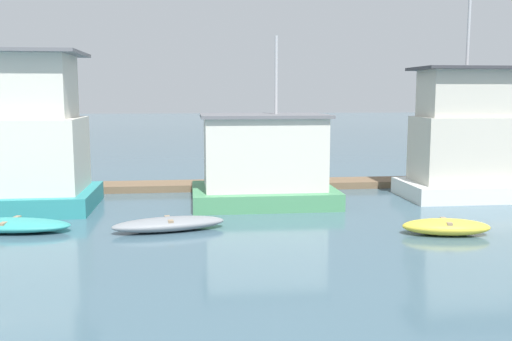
{
  "coord_description": "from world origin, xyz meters",
  "views": [
    {
      "loc": [
        -2.4,
        -21.99,
        4.28
      ],
      "look_at": [
        0.0,
        -1.0,
        1.4
      ],
      "focal_mm": 40.0,
      "sensor_mm": 36.0,
      "label": 1
    }
  ],
  "objects_px": {
    "houseboat_green": "(263,163)",
    "dinghy_grey": "(169,224)",
    "mooring_post_near_left": "(295,169)",
    "houseboat_teal": "(13,141)",
    "dinghy_yellow": "(446,227)",
    "houseboat_white": "(467,142)",
    "dinghy_teal": "(10,225)"
  },
  "relations": [
    {
      "from": "houseboat_green",
      "to": "dinghy_grey",
      "type": "xyz_separation_m",
      "value": [
        -3.5,
        -4.13,
        -1.39
      ]
    },
    {
      "from": "houseboat_green",
      "to": "mooring_post_near_left",
      "type": "relative_size",
      "value": 3.29
    },
    {
      "from": "houseboat_teal",
      "to": "dinghy_yellow",
      "type": "relative_size",
      "value": 2.08
    },
    {
      "from": "houseboat_white",
      "to": "houseboat_green",
      "type": "bearing_deg",
      "value": -178.11
    },
    {
      "from": "houseboat_teal",
      "to": "dinghy_teal",
      "type": "relative_size",
      "value": 1.44
    },
    {
      "from": "houseboat_green",
      "to": "dinghy_grey",
      "type": "height_order",
      "value": "houseboat_green"
    },
    {
      "from": "houseboat_teal",
      "to": "dinghy_teal",
      "type": "height_order",
      "value": "houseboat_teal"
    },
    {
      "from": "dinghy_teal",
      "to": "dinghy_grey",
      "type": "bearing_deg",
      "value": -5.88
    },
    {
      "from": "houseboat_green",
      "to": "houseboat_teal",
      "type": "bearing_deg",
      "value": -179.37
    },
    {
      "from": "dinghy_teal",
      "to": "houseboat_teal",
      "type": "bearing_deg",
      "value": 103.28
    },
    {
      "from": "houseboat_green",
      "to": "houseboat_white",
      "type": "distance_m",
      "value": 8.41
    },
    {
      "from": "houseboat_white",
      "to": "dinghy_teal",
      "type": "relative_size",
      "value": 2.26
    },
    {
      "from": "dinghy_teal",
      "to": "dinghy_yellow",
      "type": "distance_m",
      "value": 13.45
    },
    {
      "from": "dinghy_teal",
      "to": "mooring_post_near_left",
      "type": "distance_m",
      "value": 11.9
    },
    {
      "from": "houseboat_white",
      "to": "dinghy_teal",
      "type": "bearing_deg",
      "value": -166.91
    },
    {
      "from": "houseboat_teal",
      "to": "mooring_post_near_left",
      "type": "relative_size",
      "value": 2.96
    },
    {
      "from": "houseboat_white",
      "to": "mooring_post_near_left",
      "type": "relative_size",
      "value": 4.63
    },
    {
      "from": "houseboat_teal",
      "to": "dinghy_teal",
      "type": "distance_m",
      "value": 4.32
    },
    {
      "from": "dinghy_grey",
      "to": "mooring_post_near_left",
      "type": "bearing_deg",
      "value": 51.95
    },
    {
      "from": "houseboat_white",
      "to": "mooring_post_near_left",
      "type": "bearing_deg",
      "value": 161.09
    },
    {
      "from": "dinghy_teal",
      "to": "mooring_post_near_left",
      "type": "xyz_separation_m",
      "value": [
        10.14,
        6.18,
        0.78
      ]
    },
    {
      "from": "dinghy_yellow",
      "to": "mooring_post_near_left",
      "type": "xyz_separation_m",
      "value": [
        -3.16,
        8.14,
        0.73
      ]
    },
    {
      "from": "dinghy_grey",
      "to": "dinghy_yellow",
      "type": "height_order",
      "value": "dinghy_yellow"
    },
    {
      "from": "mooring_post_near_left",
      "to": "houseboat_green",
      "type": "bearing_deg",
      "value": -124.13
    },
    {
      "from": "houseboat_green",
      "to": "dinghy_yellow",
      "type": "xyz_separation_m",
      "value": [
        4.89,
        -5.59,
        -1.36
      ]
    },
    {
      "from": "houseboat_green",
      "to": "dinghy_teal",
      "type": "bearing_deg",
      "value": -156.68
    },
    {
      "from": "houseboat_green",
      "to": "mooring_post_near_left",
      "type": "distance_m",
      "value": 3.15
    },
    {
      "from": "houseboat_teal",
      "to": "dinghy_yellow",
      "type": "height_order",
      "value": "houseboat_teal"
    },
    {
      "from": "dinghy_teal",
      "to": "dinghy_grey",
      "type": "distance_m",
      "value": 4.94
    },
    {
      "from": "houseboat_teal",
      "to": "houseboat_green",
      "type": "xyz_separation_m",
      "value": [
        9.24,
        0.1,
        -0.95
      ]
    },
    {
      "from": "dinghy_teal",
      "to": "houseboat_green",
      "type": "bearing_deg",
      "value": 23.32
    },
    {
      "from": "houseboat_teal",
      "to": "dinghy_grey",
      "type": "height_order",
      "value": "houseboat_teal"
    }
  ]
}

